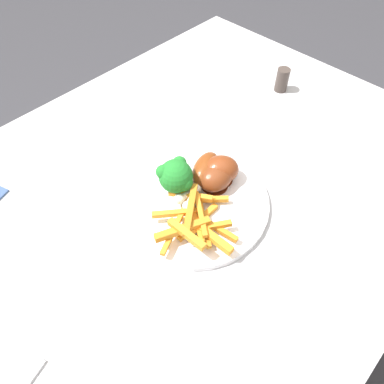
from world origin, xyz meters
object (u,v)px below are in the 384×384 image
Objects in this scene: dinner_plate at (192,201)px; broccoli_floret_front at (176,176)px; chicken_drumstick_extra at (213,179)px; pepper_shaker at (282,80)px; chicken_drumstick_far at (218,170)px; chicken_drumstick_near at (205,172)px; dining_table at (157,240)px; carrot_fries_pile at (195,220)px.

broccoli_floret_front is (0.01, -0.03, 0.05)m from dinner_plate.
chicken_drumstick_extra is 0.36m from pepper_shaker.
chicken_drumstick_extra is 2.25× the size of pepper_shaker.
chicken_drumstick_far is 0.34m from pepper_shaker.
chicken_drumstick_far is (-0.07, 0.00, 0.03)m from dinner_plate.
pepper_shaker is at bearing -168.50° from chicken_drumstick_near.
dining_table is 10.65× the size of chicken_drumstick_far.
broccoli_floret_front is 0.08m from chicken_drumstick_far.
chicken_drumstick_extra reaches higher than chicken_drumstick_near.
carrot_fries_pile is 0.12m from chicken_drumstick_far.
broccoli_floret_front is at bearing -21.20° from chicken_drumstick_far.
dinner_plate is 1.99× the size of chicken_drumstick_near.
dinner_plate is 0.07m from carrot_fries_pile.
dinner_plate is 0.07m from chicken_drumstick_far.
chicken_drumstick_near is at bearing 11.50° from pepper_shaker.
chicken_drumstick_far is (-0.11, -0.04, 0.00)m from carrot_fries_pile.
chicken_drumstick_extra reaches higher than dining_table.
chicken_drumstick_extra is (-0.06, 0.04, -0.03)m from broccoli_floret_front.
chicken_drumstick_extra is (-0.09, -0.04, 0.00)m from carrot_fries_pile.
pepper_shaker is (-0.40, -0.06, -0.03)m from broccoli_floret_front.
dinner_plate is at bearing -131.75° from carrot_fries_pile.
dining_table is 4.58× the size of dinner_plate.
broccoli_floret_front is 0.07m from chicken_drumstick_extra.
chicken_drumstick_extra is (0.00, 0.02, 0.00)m from chicken_drumstick_near.
chicken_drumstick_near reaches higher than carrot_fries_pile.
broccoli_floret_front reaches higher than pepper_shaker.
broccoli_floret_front is 0.07m from chicken_drumstick_near.
broccoli_floret_front is 0.56× the size of chicken_drumstick_near.
chicken_drumstick_extra is at bearing -156.52° from carrot_fries_pile.
pepper_shaker is (-0.33, -0.09, -0.01)m from chicken_drumstick_far.
broccoli_floret_front reaches higher than carrot_fries_pile.
chicken_drumstick_near is (-0.09, -0.06, 0.00)m from carrot_fries_pile.
chicken_drumstick_extra reaches higher than carrot_fries_pile.
carrot_fries_pile is at bearing 34.06° from chicken_drumstick_near.
chicken_drumstick_near is (-0.11, 0.02, 0.13)m from dining_table.
broccoli_floret_front is at bearing -11.95° from chicken_drumstick_near.
dinner_plate is 0.06m from broccoli_floret_front.
dining_table is 10.17× the size of chicken_drumstick_extra.
chicken_drumstick_far reaches higher than chicken_drumstick_near.
dinner_plate is at bearing -1.24° from chicken_drumstick_far.
chicken_drumstick_far is 0.95× the size of chicken_drumstick_extra.
dining_table is 0.19m from chicken_drumstick_far.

